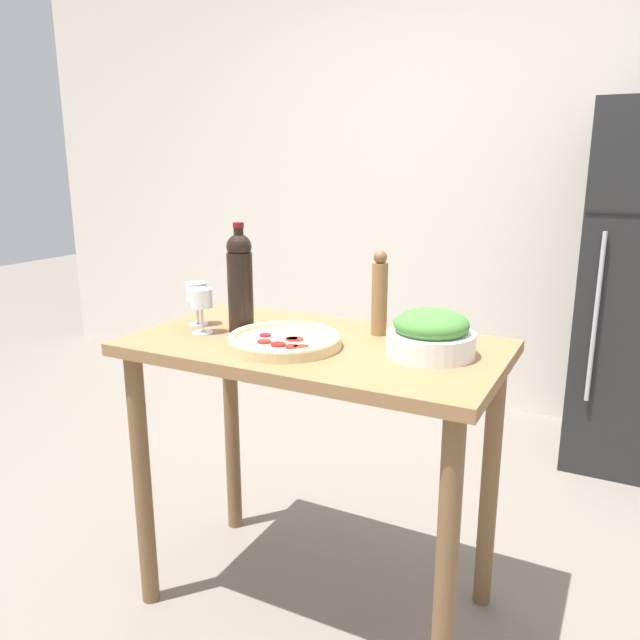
{
  "coord_description": "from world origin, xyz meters",
  "views": [
    {
      "loc": [
        0.82,
        -1.58,
        1.42
      ],
      "look_at": [
        0.0,
        0.03,
        0.96
      ],
      "focal_mm": 35.0,
      "sensor_mm": 36.0,
      "label": 1
    }
  ],
  "objects_px": {
    "wine_glass_far": "(197,293)",
    "homemade_pizza": "(285,340)",
    "pepper_mill": "(380,294)",
    "salad_bowl": "(431,334)",
    "wine_glass_near": "(201,301)",
    "wine_bottle": "(240,280)"
  },
  "relations": [
    {
      "from": "salad_bowl",
      "to": "homemade_pizza",
      "type": "distance_m",
      "value": 0.42
    },
    {
      "from": "pepper_mill",
      "to": "wine_bottle",
      "type": "bearing_deg",
      "value": -158.22
    },
    {
      "from": "salad_bowl",
      "to": "wine_glass_near",
      "type": "bearing_deg",
      "value": -171.51
    },
    {
      "from": "wine_glass_near",
      "to": "salad_bowl",
      "type": "xyz_separation_m",
      "value": [
        0.7,
        0.1,
        -0.04
      ]
    },
    {
      "from": "wine_glass_near",
      "to": "pepper_mill",
      "type": "xyz_separation_m",
      "value": [
        0.5,
        0.24,
        0.02
      ]
    },
    {
      "from": "wine_glass_far",
      "to": "pepper_mill",
      "type": "height_order",
      "value": "pepper_mill"
    },
    {
      "from": "wine_bottle",
      "to": "wine_glass_far",
      "type": "height_order",
      "value": "wine_bottle"
    },
    {
      "from": "wine_bottle",
      "to": "homemade_pizza",
      "type": "bearing_deg",
      "value": -22.4
    },
    {
      "from": "wine_glass_far",
      "to": "pepper_mill",
      "type": "xyz_separation_m",
      "value": [
        0.57,
        0.16,
        0.02
      ]
    },
    {
      "from": "wine_glass_near",
      "to": "wine_bottle",
      "type": "bearing_deg",
      "value": 38.4
    },
    {
      "from": "wine_glass_near",
      "to": "homemade_pizza",
      "type": "xyz_separation_m",
      "value": [
        0.3,
        -0.01,
        -0.08
      ]
    },
    {
      "from": "wine_glass_near",
      "to": "wine_glass_far",
      "type": "distance_m",
      "value": 0.11
    },
    {
      "from": "wine_bottle",
      "to": "pepper_mill",
      "type": "xyz_separation_m",
      "value": [
        0.4,
        0.16,
        -0.04
      ]
    },
    {
      "from": "wine_bottle",
      "to": "wine_glass_near",
      "type": "relative_size",
      "value": 2.42
    },
    {
      "from": "wine_bottle",
      "to": "salad_bowl",
      "type": "distance_m",
      "value": 0.61
    },
    {
      "from": "wine_glass_near",
      "to": "wine_glass_far",
      "type": "xyz_separation_m",
      "value": [
        -0.08,
        0.08,
        0.0
      ]
    },
    {
      "from": "pepper_mill",
      "to": "homemade_pizza",
      "type": "bearing_deg",
      "value": -128.48
    },
    {
      "from": "pepper_mill",
      "to": "salad_bowl",
      "type": "xyz_separation_m",
      "value": [
        0.21,
        -0.13,
        -0.07
      ]
    },
    {
      "from": "wine_glass_far",
      "to": "homemade_pizza",
      "type": "xyz_separation_m",
      "value": [
        0.38,
        -0.09,
        -0.09
      ]
    },
    {
      "from": "pepper_mill",
      "to": "homemade_pizza",
      "type": "relative_size",
      "value": 0.79
    },
    {
      "from": "wine_bottle",
      "to": "pepper_mill",
      "type": "bearing_deg",
      "value": 21.78
    },
    {
      "from": "wine_bottle",
      "to": "wine_glass_near",
      "type": "xyz_separation_m",
      "value": [
        -0.1,
        -0.08,
        -0.06
      ]
    }
  ]
}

